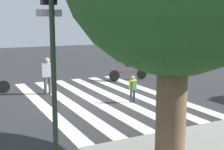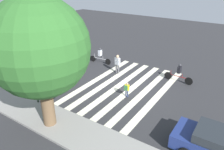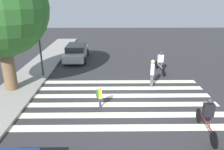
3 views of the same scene
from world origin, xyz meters
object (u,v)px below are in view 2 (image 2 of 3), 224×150
object	(u,v)px
pedestrian_adult_yellow_jacket	(117,63)
cyclist_far_lane	(179,72)
car_parked_far_curb	(221,146)
car_parked_dark_suv	(18,71)
street_tree	(39,48)
pedestrian_child_with_backpack	(127,89)
cyclist_mid_street	(100,55)
traffic_light	(33,57)

from	to	relation	value
pedestrian_adult_yellow_jacket	cyclist_far_lane	size ratio (longest dim) A/B	0.72
pedestrian_adult_yellow_jacket	car_parked_far_curb	size ratio (longest dim) A/B	0.39
pedestrian_adult_yellow_jacket	car_parked_dark_suv	xyz separation A→B (m)	(6.36, 5.60, -0.28)
street_tree	pedestrian_child_with_backpack	xyz separation A→B (m)	(-2.13, -5.32, -4.08)
street_tree	cyclist_far_lane	distance (m)	11.41
street_tree	pedestrian_adult_yellow_jacket	distance (m)	9.31
pedestrian_adult_yellow_jacket	cyclist_far_lane	xyz separation A→B (m)	(-5.12, -1.27, -0.12)
pedestrian_adult_yellow_jacket	cyclist_far_lane	bearing A→B (deg)	-154.66
cyclist_mid_street	car_parked_dark_suv	xyz separation A→B (m)	(3.63, 6.72, -0.15)
traffic_light	car_parked_far_curb	world-z (taller)	traffic_light
traffic_light	pedestrian_child_with_backpack	distance (m)	6.70
traffic_light	cyclist_mid_street	size ratio (longest dim) A/B	2.01
car_parked_dark_suv	pedestrian_child_with_backpack	bearing A→B (deg)	-165.72
traffic_light	cyclist_far_lane	xyz separation A→B (m)	(-6.94, -8.48, -2.50)
pedestrian_child_with_backpack	car_parked_far_curb	distance (m)	7.11
traffic_light	pedestrian_adult_yellow_jacket	world-z (taller)	traffic_light
street_tree	pedestrian_adult_yellow_jacket	xyz separation A→B (m)	(0.66, -8.49, -3.77)
cyclist_mid_street	pedestrian_child_with_backpack	bearing A→B (deg)	137.91
street_tree	traffic_light	bearing A→B (deg)	-27.27
street_tree	car_parked_far_curb	size ratio (longest dim) A/B	1.67
pedestrian_adult_yellow_jacket	pedestrian_child_with_backpack	xyz separation A→B (m)	(-2.78, 3.16, -0.31)
cyclist_far_lane	car_parked_dark_suv	bearing A→B (deg)	34.52
street_tree	cyclist_mid_street	bearing A→B (deg)	-70.57
street_tree	car_parked_far_curb	xyz separation A→B (m)	(-8.76, -2.77, -4.00)
car_parked_far_curb	cyclist_far_lane	bearing A→B (deg)	-58.52
street_tree	car_parked_far_curb	distance (m)	10.02
traffic_light	car_parked_dark_suv	distance (m)	5.50
street_tree	cyclist_far_lane	xyz separation A→B (m)	(-4.46, -9.76, -3.89)
pedestrian_child_with_backpack	car_parked_far_curb	bearing A→B (deg)	-35.01
street_tree	pedestrian_adult_yellow_jacket	world-z (taller)	street_tree
cyclist_mid_street	car_parked_dark_suv	bearing A→B (deg)	57.30
pedestrian_child_with_backpack	car_parked_dark_suv	distance (m)	9.47
car_parked_dark_suv	cyclist_mid_street	bearing A→B (deg)	-119.07
car_parked_dark_suv	street_tree	bearing A→B (deg)	157.01
cyclist_mid_street	street_tree	bearing A→B (deg)	105.14
cyclist_mid_street	car_parked_far_curb	bearing A→B (deg)	146.35
pedestrian_adult_yellow_jacket	car_parked_far_curb	xyz separation A→B (m)	(-9.42, 5.72, -0.23)
pedestrian_adult_yellow_jacket	pedestrian_child_with_backpack	bearing A→B (deg)	142.73
street_tree	cyclist_far_lane	size ratio (longest dim) A/B	3.06
cyclist_mid_street	car_parked_far_curb	xyz separation A→B (m)	(-12.15, 6.84, -0.10)
pedestrian_adult_yellow_jacket	cyclist_mid_street	xyz separation A→B (m)	(2.73, -1.11, -0.12)
traffic_light	street_tree	xyz separation A→B (m)	(-2.48, 1.28, 1.39)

